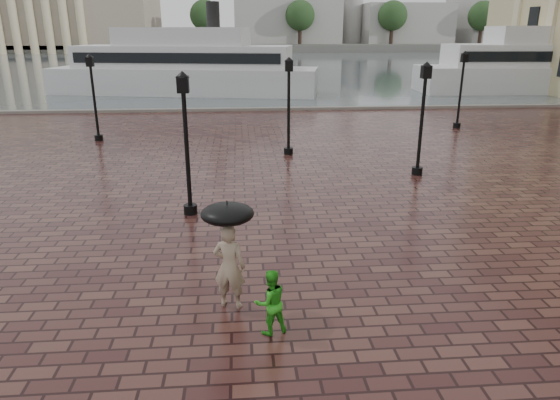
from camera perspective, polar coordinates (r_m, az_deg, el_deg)
name	(u,v)px	position (r m, az deg, el deg)	size (l,w,h in m)	color
harbour_water	(261,62)	(97.77, -2.19, 15.49)	(240.00, 240.00, 0.00)	#404B4E
quay_edge	(297,110)	(38.19, 1.93, 10.25)	(80.00, 0.60, 0.30)	slate
far_shore	(251,46)	(165.63, -3.31, 17.19)	(300.00, 60.00, 2.00)	#4C4C47
distant_skyline	(412,17)	(164.17, 14.86, 19.57)	(102.50, 22.00, 33.00)	#9F9D97
far_trees	(253,16)	(143.63, -3.13, 20.30)	(188.00, 8.00, 13.50)	#2D2119
street_lamps	(298,107)	(23.51, 2.08, 10.59)	(21.44, 14.44, 4.40)	black
adult_pedestrian	(229,267)	(10.71, -5.81, -7.58)	(0.69, 0.45, 1.90)	tan
child_pedestrian	(270,302)	(9.91, -1.11, -11.59)	(0.66, 0.51, 1.35)	green
ferry_near	(184,67)	(48.96, -10.90, 14.70)	(25.44, 10.79, 8.12)	silver
ferry_far	(552,65)	(56.11, 28.67, 13.35)	(25.55, 7.43, 8.28)	silver
umbrella	(227,214)	(10.24, -6.03, -1.57)	(1.10, 1.10, 1.20)	black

